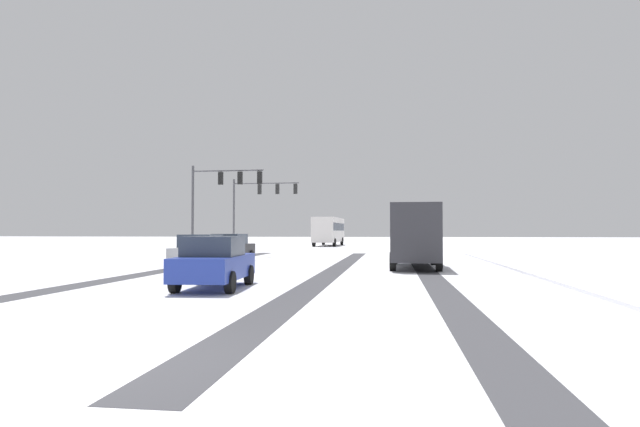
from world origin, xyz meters
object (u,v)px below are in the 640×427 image
Objects in this scene: box_truck_delivery at (415,234)px; car_silver_third at (201,251)px; traffic_signal_far_left at (260,198)px; car_black_second at (230,248)px; bus_oncoming at (329,229)px; traffic_signal_near_left at (221,189)px; car_blue_fourth at (214,262)px; car_grey_lead at (409,246)px.

car_silver_third is at bearing -168.14° from box_truck_delivery.
car_black_second is at bearing -81.30° from traffic_signal_far_left.
car_silver_third is 39.73m from bus_oncoming.
traffic_signal_far_left is at bearing 98.70° from car_black_second.
traffic_signal_near_left is 10.04m from traffic_signal_far_left.
box_truck_delivery reaches higher than car_black_second.
car_blue_fourth is at bearing -74.55° from car_black_second.
traffic_signal_near_left reaches higher than bus_oncoming.
traffic_signal_far_left reaches higher than car_black_second.
car_grey_lead is 8.98m from box_truck_delivery.
bus_oncoming is 38.57m from box_truck_delivery.
bus_oncoming is 1.49× the size of box_truck_delivery.
box_truck_delivery is at bearing -57.37° from traffic_signal_far_left.
traffic_signal_near_left is 13.29m from car_silver_third.
car_grey_lead is 14.98m from car_silver_third.
car_black_second and car_blue_fourth have the same top height.
traffic_signal_near_left is 1.58× the size of car_silver_third.
traffic_signal_near_left is at bearing 112.95° from car_black_second.
car_silver_third is at bearing -82.70° from traffic_signal_far_left.
box_truck_delivery is (10.36, -3.34, 0.82)m from car_black_second.
car_grey_lead is at bearing 47.55° from car_silver_third.
car_grey_lead is 20.46m from car_blue_fourth.
car_black_second is at bearing -151.70° from car_grey_lead.
traffic_signal_near_left is 1.57× the size of car_grey_lead.
bus_oncoming is at bearing 88.05° from car_silver_third.
box_truck_delivery is (10.08, 2.12, 0.82)m from car_silver_third.
bus_oncoming reaches higher than car_blue_fourth.
car_black_second is 5.47m from car_silver_third.
bus_oncoming is at bearing 107.01° from car_grey_lead.
car_silver_third is at bearing -132.45° from car_grey_lead.
traffic_signal_near_left reaches higher than car_black_second.
car_blue_fourth is at bearing -67.01° from car_silver_third.
car_blue_fourth is at bearing -108.78° from car_grey_lead.
car_black_second is 14.29m from car_blue_fourth.
car_blue_fourth is (-6.59, -19.37, 0.00)m from car_grey_lead.
traffic_signal_near_left is at bearing 142.50° from box_truck_delivery.
box_truck_delivery reaches higher than car_silver_third.
car_grey_lead is at bearing -72.99° from bus_oncoming.
traffic_signal_far_left is 1.56× the size of car_black_second.
traffic_signal_near_left reaches higher than car_grey_lead.
car_silver_third is (0.28, -5.46, 0.00)m from car_black_second.
traffic_signal_far_left is at bearing 139.03° from car_grey_lead.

